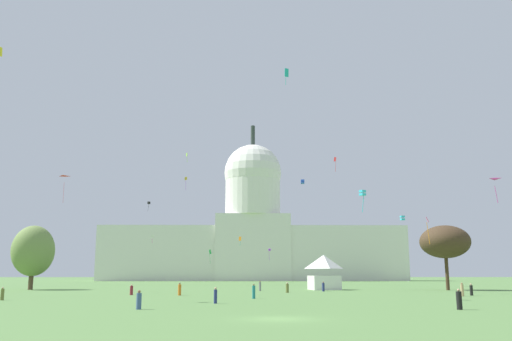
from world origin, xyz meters
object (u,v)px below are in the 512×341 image
(person_denim_edge_east, at_px, (139,301))
(kite_red_high, at_px, (335,161))
(person_black_aisle_center, at_px, (459,300))
(person_maroon_lawn_far_left, at_px, (131,290))
(kite_lime_high, at_px, (187,155))
(kite_gold_mid, at_px, (186,179))
(kite_green_low, at_px, (210,253))
(kite_orange_low, at_px, (240,239))
(kite_blue_mid, at_px, (303,182))
(kite_black_mid, at_px, (149,203))
(event_tent, at_px, (324,272))
(tree_east_near, at_px, (445,242))
(kite_cyan_low, at_px, (402,218))
(person_olive_mid_right, at_px, (287,288))
(person_navy_back_center, at_px, (215,296))
(kite_red_mid, at_px, (63,179))
(person_tan_front_center, at_px, (462,290))
(kite_turquoise_high, at_px, (287,73))
(kite_pink_low, at_px, (428,225))
(kite_magenta_low, at_px, (495,184))
(capitol_building, at_px, (253,234))
(person_olive_front_right, at_px, (2,294))
(kite_white_low, at_px, (151,237))
(person_orange_near_tree_east, at_px, (180,290))
(person_navy_mid_center, at_px, (323,287))
(tree_west_near, at_px, (33,251))
(kite_violet_low, at_px, (270,250))
(person_teal_mid_left, at_px, (254,292))

(person_denim_edge_east, relative_size, kite_red_high, 0.37)
(person_black_aisle_center, bearing_deg, person_maroon_lawn_far_left, 135.91)
(person_maroon_lawn_far_left, distance_m, kite_lime_high, 79.71)
(kite_gold_mid, xyz_separation_m, kite_green_low, (5.66, 26.81, -20.50))
(person_maroon_lawn_far_left, bearing_deg, kite_orange_low, 87.44)
(kite_blue_mid, height_order, kite_black_mid, kite_blue_mid)
(event_tent, distance_m, kite_orange_low, 83.97)
(kite_lime_high, bearing_deg, tree_east_near, -112.71)
(kite_cyan_low, bearing_deg, kite_green_low, -147.44)
(person_denim_edge_east, bearing_deg, person_olive_mid_right, 171.40)
(person_navy_back_center, distance_m, kite_red_mid, 46.26)
(person_tan_front_center, relative_size, person_black_aisle_center, 1.04)
(kite_turquoise_high, bearing_deg, kite_pink_low, 169.11)
(kite_magenta_low, bearing_deg, tree_east_near, -70.04)
(kite_gold_mid, bearing_deg, kite_orange_low, 148.10)
(person_navy_back_center, xyz_separation_m, kite_orange_low, (1.07, 127.39, 13.62))
(capitol_building, relative_size, person_olive_front_right, 82.97)
(kite_white_low, bearing_deg, person_orange_near_tree_east, -39.20)
(person_orange_near_tree_east, distance_m, kite_black_mid, 104.46)
(person_navy_mid_center, height_order, kite_pink_low, kite_pink_low)
(person_navy_back_center, distance_m, kite_white_low, 148.53)
(kite_white_low, height_order, kite_pink_low, kite_white_low)
(person_olive_mid_right, xyz_separation_m, kite_orange_low, (-8.56, 96.68, 13.65))
(person_olive_front_right, bearing_deg, kite_turquoise_high, 103.87)
(capitol_building, xyz_separation_m, kite_black_mid, (-34.60, -48.35, 6.40))
(person_denim_edge_east, bearing_deg, kite_red_mid, -139.84)
(person_orange_near_tree_east, height_order, kite_orange_low, kite_orange_low)
(event_tent, xyz_separation_m, kite_white_low, (-49.51, 98.44, 12.84))
(tree_west_near, height_order, kite_lime_high, kite_lime_high)
(person_tan_front_center, xyz_separation_m, person_denim_edge_east, (-37.87, -25.62, -0.09))
(person_tan_front_center, bearing_deg, kite_black_mid, 6.20)
(person_tan_front_center, distance_m, kite_blue_mid, 72.42)
(capitol_building, xyz_separation_m, person_maroon_lawn_far_left, (-18.92, -145.73, -18.52))
(kite_pink_low, relative_size, kite_green_low, 0.82)
(kite_lime_high, relative_size, kite_pink_low, 0.71)
(person_denim_edge_east, xyz_separation_m, kite_green_low, (-2.87, 134.67, 8.87))
(person_orange_near_tree_east, xyz_separation_m, kite_red_mid, (-21.38, 12.39, 17.64))
(kite_orange_low, height_order, kite_violet_low, kite_orange_low)
(kite_blue_mid, bearing_deg, person_olive_mid_right, 83.46)
(kite_cyan_low, bearing_deg, kite_lime_high, -121.82)
(person_olive_mid_right, relative_size, kite_red_high, 0.37)
(person_black_aisle_center, xyz_separation_m, kite_magenta_low, (20.47, 35.04, 15.79))
(person_teal_mid_left, xyz_separation_m, person_navy_back_center, (-4.03, -10.41, -0.04))
(person_black_aisle_center, relative_size, kite_white_low, 0.69)
(person_black_aisle_center, xyz_separation_m, person_navy_mid_center, (-4.92, 46.25, -0.04))
(kite_white_low, bearing_deg, event_tent, -24.26)
(person_teal_mid_left, bearing_deg, kite_violet_low, 156.12)
(tree_east_near, relative_size, kite_pink_low, 3.42)
(person_black_aisle_center, relative_size, kite_violet_low, 0.44)
(person_olive_front_right, xyz_separation_m, kite_violet_low, (35.55, 117.19, 9.89))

